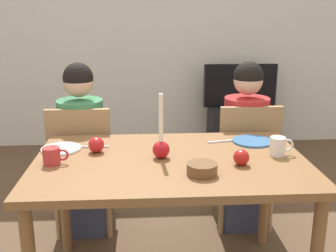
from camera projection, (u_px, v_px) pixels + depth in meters
back_wall at (154, 28)px, 4.44m from camera, size 6.40×0.10×2.60m
dining_table at (170, 174)px, 2.12m from camera, size 1.40×0.90×0.75m
chair_left at (82, 162)px, 2.71m from camera, size 0.40×0.40×0.90m
chair_right at (245, 159)px, 2.78m from camera, size 0.40×0.40×0.90m
person_left_child at (83, 153)px, 2.72m from camera, size 0.30×0.30×1.17m
person_right_child at (245, 149)px, 2.79m from camera, size 0.30×0.30×1.17m
tv_stand at (238, 128)px, 4.50m from camera, size 0.64×0.40×0.48m
tv at (240, 86)px, 4.37m from camera, size 0.79×0.05×0.46m
candle_centerpiece at (161, 145)px, 2.09m from camera, size 0.09×0.09×0.34m
plate_left at (61, 149)px, 2.23m from camera, size 0.22×0.22×0.01m
plate_right at (252, 141)px, 2.36m from camera, size 0.23×0.23×0.01m
mug_left at (52, 156)px, 2.01m from camera, size 0.13×0.09×0.09m
mug_right at (278, 146)px, 2.13m from camera, size 0.13×0.08×0.10m
fork_left at (93, 147)px, 2.27m from camera, size 0.18×0.02×0.01m
fork_right at (223, 141)px, 2.36m from camera, size 0.18×0.05×0.01m
bowl_walnuts at (202, 169)px, 1.89m from camera, size 0.14×0.14×0.05m
apple_near_candle at (96, 145)px, 2.18m from camera, size 0.09×0.09×0.09m
apple_by_left_plate at (241, 157)px, 2.00m from camera, size 0.08×0.08×0.08m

